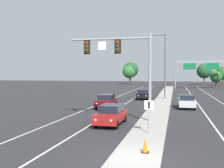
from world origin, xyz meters
TOP-DOWN VIEW (x-y plane):
  - ground_plane at (0.00, 0.00)m, footprint 260.00×260.00m
  - median_island at (0.00, 18.00)m, footprint 2.40×110.00m
  - lane_stripe_oncoming_center at (-4.70, 25.00)m, footprint 0.14×100.00m
  - lane_stripe_receding_center at (4.70, 25.00)m, footprint 0.14×100.00m
  - edge_stripe_left at (-8.00, 25.00)m, footprint 0.14×100.00m
  - overhead_signal_mast at (-2.42, 10.07)m, footprint 6.88×0.44m
  - median_sign_post at (0.12, 5.39)m, footprint 0.60×0.10m
  - street_lamp_median at (-0.04, 30.80)m, footprint 2.58×0.28m
  - car_oncoming_red at (-3.15, 8.51)m, footprint 1.89×4.50m
  - car_oncoming_darkred at (-6.11, 18.63)m, footprint 1.88×4.49m
  - car_oncoming_black at (-3.08, 30.46)m, footprint 1.84×4.48m
  - car_receding_silver at (3.04, 20.43)m, footprint 1.91×4.50m
  - traffic_cone_median_nose at (0.36, 0.92)m, footprint 0.36×0.36m
  - highway_sign_gantry at (8.20, 62.86)m, footprint 13.28×0.42m
  - tree_far_left_b at (-14.69, 90.14)m, footprint 5.73×5.73m
  - tree_far_right_a at (11.45, 87.85)m, footprint 5.14×5.14m
  - tree_far_right_b at (16.49, 81.36)m, footprint 4.33×4.33m
  - tree_far_right_c at (12.69, 67.72)m, footprint 3.29×3.29m
  - tree_far_left_c at (-15.12, 89.18)m, footprint 5.04×5.04m

SIDE VIEW (x-z plane):
  - ground_plane at x=0.00m, z-range 0.00..0.00m
  - lane_stripe_oncoming_center at x=-4.70m, z-range 0.00..0.01m
  - lane_stripe_receding_center at x=4.70m, z-range 0.00..0.01m
  - edge_stripe_left at x=-8.00m, z-range 0.00..0.01m
  - median_island at x=0.00m, z-range 0.00..0.15m
  - traffic_cone_median_nose at x=0.36m, z-range 0.14..0.88m
  - car_oncoming_red at x=-3.15m, z-range 0.03..1.61m
  - car_oncoming_darkred at x=-6.11m, z-range 0.03..1.61m
  - car_oncoming_black at x=-3.08m, z-range 0.03..1.61m
  - car_receding_silver at x=3.04m, z-range 0.03..1.61m
  - median_sign_post at x=0.12m, z-range 0.49..2.69m
  - tree_far_right_c at x=12.69m, z-range 0.72..5.48m
  - tree_far_right_b at x=16.49m, z-range 0.96..7.21m
  - tree_far_left_c at x=-15.12m, z-range 1.12..8.41m
  - tree_far_right_a at x=11.45m, z-range 1.14..8.57m
  - overhead_signal_mast at x=-2.42m, z-range 1.71..8.91m
  - tree_far_left_b at x=-14.69m, z-range 1.27..9.57m
  - street_lamp_median at x=-0.04m, z-range 0.79..10.79m
  - highway_sign_gantry at x=8.20m, z-range 2.41..9.91m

